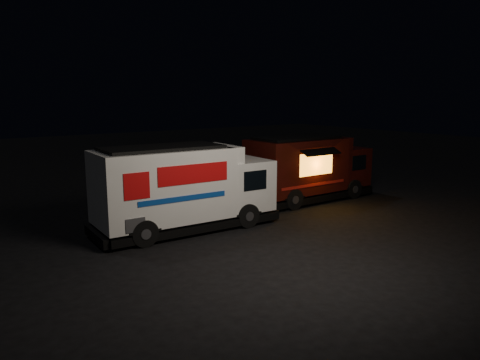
% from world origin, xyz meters
% --- Properties ---
extents(ground, '(80.00, 80.00, 0.00)m').
position_xyz_m(ground, '(0.00, 0.00, 0.00)').
color(ground, black).
rests_on(ground, ground).
extents(white_truck, '(6.35, 2.41, 2.84)m').
position_xyz_m(white_truck, '(-0.73, 1.66, 1.42)').
color(white_truck, white).
rests_on(white_truck, ground).
extents(red_truck, '(5.89, 2.20, 2.74)m').
position_xyz_m(red_truck, '(5.69, 2.50, 1.37)').
color(red_truck, '#390C0A').
rests_on(red_truck, ground).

